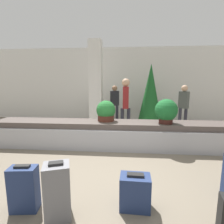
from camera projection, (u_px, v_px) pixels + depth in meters
ground_plane at (103, 181)px, 2.94m from camera, size 18.00×18.00×0.00m
back_wall at (119, 84)px, 7.87m from camera, size 18.00×0.06×3.20m
carousel at (112, 134)px, 4.57m from camera, size 6.46×0.87×0.66m
pillar at (96, 84)px, 6.57m from camera, size 0.47×0.47×3.20m
suitcase_0 at (24, 189)px, 2.24m from camera, size 0.36×0.24×0.62m
suitcase_2 at (135, 192)px, 2.28m from camera, size 0.40×0.27×0.48m
suitcase_4 at (57, 191)px, 2.10m from camera, size 0.37×0.35×0.72m
potted_plant_0 at (166, 111)px, 4.25m from camera, size 0.55×0.55×0.60m
potted_plant_1 at (106, 111)px, 4.56m from camera, size 0.50×0.50×0.54m
traveler_0 at (184, 103)px, 6.22m from camera, size 0.35×0.35×1.58m
traveler_1 at (115, 101)px, 7.12m from camera, size 0.36×0.34×1.55m
traveler_2 at (126, 101)px, 5.50m from camera, size 0.31×0.32×1.79m
decorated_tree at (150, 93)px, 6.76m from camera, size 0.90×0.90×2.38m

